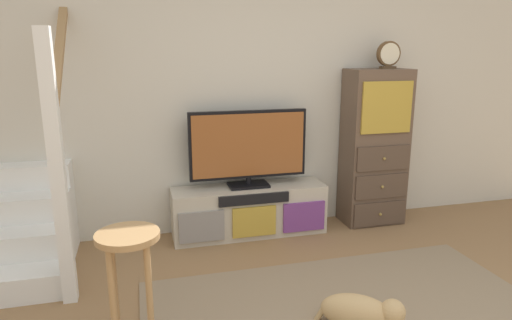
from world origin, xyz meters
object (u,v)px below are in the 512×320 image
(side_cabinet, at_px, (374,148))
(bar_stool_near, at_px, (130,265))
(television, at_px, (248,147))
(desk_clock, at_px, (389,55))
(dog, at_px, (361,312))
(media_console, at_px, (249,211))

(side_cabinet, bearing_deg, bar_stool_near, -146.91)
(side_cabinet, bearing_deg, television, 179.37)
(television, distance_m, desk_clock, 1.53)
(bar_stool_near, distance_m, dog, 1.40)
(television, height_order, side_cabinet, side_cabinet)
(television, xyz_separation_m, bar_stool_near, (-1.03, -1.49, -0.28))
(media_console, bearing_deg, dog, -79.18)
(side_cabinet, relative_size, bar_stool_near, 2.05)
(bar_stool_near, bearing_deg, side_cabinet, 33.09)
(television, height_order, desk_clock, desk_clock)
(television, bearing_deg, bar_stool_near, -124.52)
(desk_clock, relative_size, dog, 0.51)
(television, distance_m, dog, 1.79)
(media_console, xyz_separation_m, side_cabinet, (1.24, 0.01, 0.52))
(television, distance_m, bar_stool_near, 1.83)
(desk_clock, distance_m, bar_stool_near, 2.96)
(television, xyz_separation_m, desk_clock, (1.32, -0.03, 0.79))
(media_console, distance_m, desk_clock, 1.91)
(television, height_order, dog, television)
(television, bearing_deg, side_cabinet, -0.63)
(media_console, relative_size, dog, 2.85)
(media_console, bearing_deg, bar_stool_near, -124.96)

